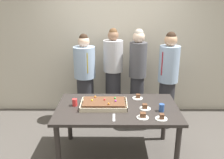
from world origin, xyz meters
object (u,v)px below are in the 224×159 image
at_px(party_table, 117,113).
at_px(drink_cup_middle, 75,102).
at_px(cake_server_utensil, 114,118).
at_px(person_serving_front, 85,78).
at_px(plated_slice_near_right, 161,118).
at_px(drink_cup_nearest, 162,108).
at_px(plated_slice_far_right, 138,97).
at_px(person_green_shirt_behind, 137,74).
at_px(sheet_cake, 104,104).
at_px(person_striped_tie_right, 113,73).
at_px(person_far_right_suit, 168,79).
at_px(plated_slice_near_left, 143,116).
at_px(plated_slice_far_left, 145,107).

distance_m(party_table, drink_cup_middle, 0.61).
height_order(cake_server_utensil, person_serving_front, person_serving_front).
relative_size(plated_slice_near_right, drink_cup_middle, 1.50).
relative_size(plated_slice_near_right, drink_cup_nearest, 1.50).
bearing_deg(plated_slice_far_right, person_green_shirt_behind, 85.12).
bearing_deg(sheet_cake, drink_cup_middle, 177.04).
xyz_separation_m(sheet_cake, person_striped_tie_right, (0.12, 1.19, 0.08)).
distance_m(sheet_cake, cake_server_utensil, 0.37).
bearing_deg(person_far_right_suit, person_green_shirt_behind, -66.69).
distance_m(plated_slice_near_left, person_far_right_suit, 1.30).
bearing_deg(party_table, person_far_right_suit, 44.93).
bearing_deg(person_striped_tie_right, plated_slice_far_left, 24.77).
bearing_deg(sheet_cake, person_far_right_suit, 38.55).
xyz_separation_m(sheet_cake, drink_cup_middle, (-0.40, 0.02, 0.01)).
height_order(drink_cup_middle, cake_server_utensil, drink_cup_middle).
height_order(sheet_cake, plated_slice_near_right, sheet_cake).
bearing_deg(drink_cup_middle, drink_cup_nearest, -8.05).
xyz_separation_m(plated_slice_near_right, person_green_shirt_behind, (-0.16, 1.48, 0.12)).
height_order(plated_slice_far_right, person_far_right_suit, person_far_right_suit).
bearing_deg(cake_server_utensil, person_green_shirt_behind, 73.58).
bearing_deg(person_far_right_suit, sheet_cake, -0.00).
distance_m(plated_slice_far_right, cake_server_utensil, 0.72).
relative_size(sheet_cake, person_green_shirt_behind, 0.38).
bearing_deg(person_far_right_suit, cake_server_utensil, 13.74).
relative_size(party_table, person_serving_front, 1.04).
bearing_deg(plated_slice_near_right, cake_server_utensil, 176.95).
relative_size(sheet_cake, plated_slice_near_right, 4.23).
distance_m(sheet_cake, person_far_right_suit, 1.35).
bearing_deg(plated_slice_near_right, person_serving_front, 127.08).
distance_m(party_table, plated_slice_far_left, 0.39).
height_order(plated_slice_near_left, drink_cup_middle, drink_cup_middle).
height_order(plated_slice_far_right, cake_server_utensil, plated_slice_far_right).
xyz_separation_m(plated_slice_near_left, person_far_right_suit, (0.55, 1.17, 0.09)).
height_order(plated_slice_near_right, plated_slice_far_right, plated_slice_near_right).
xyz_separation_m(plated_slice_near_right, plated_slice_far_right, (-0.23, 0.66, -0.00)).
height_order(plated_slice_far_left, drink_cup_nearest, drink_cup_nearest).
bearing_deg(sheet_cake, plated_slice_near_right, -27.58).
distance_m(party_table, plated_slice_near_right, 0.65).
height_order(drink_cup_middle, person_green_shirt_behind, person_green_shirt_behind).
bearing_deg(plated_slice_near_right, plated_slice_far_right, 109.12).
xyz_separation_m(plated_slice_far_left, person_striped_tie_right, (-0.43, 1.27, 0.09)).
bearing_deg(plated_slice_far_left, cake_server_utensil, -147.62).
bearing_deg(party_table, person_striped_tie_right, 92.80).
height_order(plated_slice_far_left, person_green_shirt_behind, person_green_shirt_behind).
distance_m(sheet_cake, person_serving_front, 1.15).
bearing_deg(person_striped_tie_right, drink_cup_middle, -18.42).
height_order(party_table, person_far_right_suit, person_far_right_suit).
relative_size(plated_slice_near_left, drink_cup_nearest, 1.50).
relative_size(plated_slice_near_right, cake_server_utensil, 0.75).
bearing_deg(person_green_shirt_behind, person_far_right_suit, 88.95).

